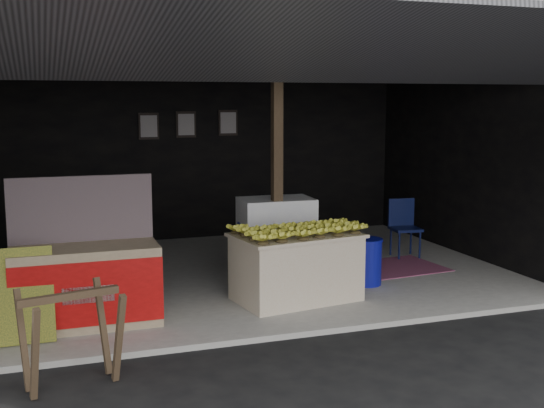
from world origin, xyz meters
name	(u,v)px	position (x,y,z in m)	size (l,w,h in m)	color
ground	(312,337)	(0.00, 0.00, 0.00)	(80.00, 80.00, 0.00)	black
concrete_slab	(241,274)	(0.00, 2.50, 0.03)	(7.00, 5.00, 0.06)	gray
shophouse	(233,117)	(0.00, 2.82, 2.10)	(7.40, 7.29, 3.02)	black
banana_table	(296,267)	(0.24, 1.05, 0.45)	(1.51, 1.07, 0.77)	beige
banana_pile	(296,227)	(0.24, 1.05, 0.90)	(1.28, 0.77, 0.15)	yellow
white_crate	(276,238)	(0.37, 2.11, 0.57)	(0.94, 0.66, 1.02)	white
neighbor_stall	(86,281)	(-2.09, 0.92, 0.51)	(1.45, 0.66, 1.49)	#998466
green_signboard	(20,296)	(-2.70, 0.58, 0.51)	(0.60, 0.04, 0.91)	black
sawhorse	(70,328)	(-2.30, -0.49, 0.51)	(0.85, 0.85, 0.80)	#4D3926
water_barrel	(366,263)	(1.29, 1.38, 0.33)	(0.37, 0.37, 0.55)	#0B0F7F
plastic_chair	(403,223)	(2.51, 2.62, 0.55)	(0.44, 0.44, 0.84)	#091036
magenta_rug	(387,268)	(1.92, 2.01, 0.07)	(1.50, 1.00, 0.01)	maroon
picture_frames	(188,124)	(-0.17, 4.89, 1.93)	(1.62, 0.04, 0.46)	black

